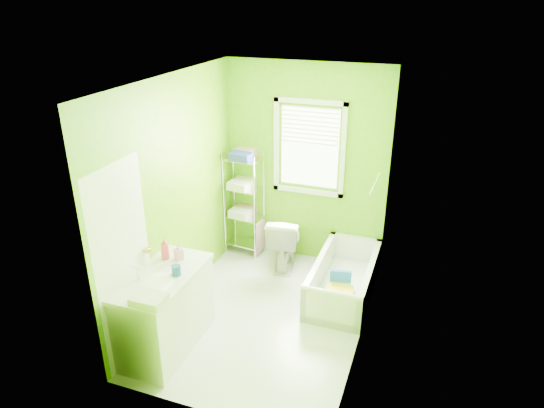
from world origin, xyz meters
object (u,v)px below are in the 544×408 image
(bathtub, at_px, (343,283))
(vanity, at_px, (165,309))
(toilet, at_px, (285,240))
(wire_shelf_unit, at_px, (244,192))

(bathtub, height_order, vanity, vanity)
(bathtub, height_order, toilet, toilet)
(bathtub, xyz_separation_m, wire_shelf_unit, (-1.50, 0.59, 0.74))
(vanity, bearing_deg, bathtub, 45.33)
(wire_shelf_unit, bearing_deg, toilet, -15.72)
(bathtub, bearing_deg, vanity, -134.67)
(toilet, bearing_deg, wire_shelf_unit, -24.91)
(vanity, relative_size, wire_shelf_unit, 0.76)
(bathtub, xyz_separation_m, toilet, (-0.87, 0.41, 0.22))
(toilet, xyz_separation_m, vanity, (-0.62, -1.92, 0.08))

